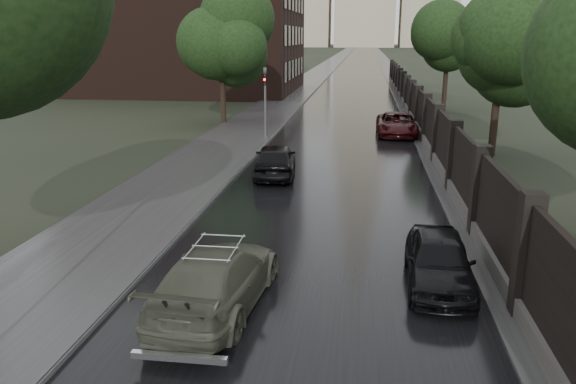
{
  "coord_description": "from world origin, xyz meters",
  "views": [
    {
      "loc": [
        1.2,
        -6.21,
        5.68
      ],
      "look_at": [
        -0.81,
        8.65,
        1.5
      ],
      "focal_mm": 35.0,
      "sensor_mm": 36.0,
      "label": 1
    }
  ],
  "objects_px": {
    "traffic_light": "(265,97)",
    "car_right_near": "(439,260)",
    "tree_right_b": "(501,52)",
    "car_right_far": "(396,124)",
    "tree_left_far": "(221,43)",
    "tree_right_c": "(448,46)",
    "hatchback_left": "(275,160)",
    "volga_sedan": "(216,279)"
  },
  "relations": [
    {
      "from": "tree_left_far",
      "to": "volga_sedan",
      "type": "height_order",
      "value": "tree_left_far"
    },
    {
      "from": "tree_right_b",
      "to": "tree_right_c",
      "type": "relative_size",
      "value": 1.0
    },
    {
      "from": "car_right_far",
      "to": "volga_sedan",
      "type": "bearing_deg",
      "value": -102.97
    },
    {
      "from": "tree_left_far",
      "to": "car_right_far",
      "type": "bearing_deg",
      "value": -14.45
    },
    {
      "from": "traffic_light",
      "to": "car_right_far",
      "type": "distance_m",
      "value": 7.92
    },
    {
      "from": "tree_right_b",
      "to": "tree_left_far",
      "type": "bearing_deg",
      "value": 152.7
    },
    {
      "from": "hatchback_left",
      "to": "car_right_far",
      "type": "bearing_deg",
      "value": -122.73
    },
    {
      "from": "tree_right_c",
      "to": "car_right_near",
      "type": "bearing_deg",
      "value": -97.5
    },
    {
      "from": "tree_right_c",
      "to": "car_right_far",
      "type": "relative_size",
      "value": 1.44
    },
    {
      "from": "tree_right_c",
      "to": "car_right_far",
      "type": "distance_m",
      "value": 14.25
    },
    {
      "from": "tree_right_c",
      "to": "traffic_light",
      "type": "distance_m",
      "value": 19.26
    },
    {
      "from": "car_right_near",
      "to": "tree_left_far",
      "type": "bearing_deg",
      "value": 116.87
    },
    {
      "from": "hatchback_left",
      "to": "volga_sedan",
      "type": "bearing_deg",
      "value": 87.16
    },
    {
      "from": "traffic_light",
      "to": "volga_sedan",
      "type": "distance_m",
      "value": 20.69
    },
    {
      "from": "hatchback_left",
      "to": "car_right_far",
      "type": "relative_size",
      "value": 0.85
    },
    {
      "from": "volga_sedan",
      "to": "hatchback_left",
      "type": "distance_m",
      "value": 11.81
    },
    {
      "from": "tree_right_b",
      "to": "volga_sedan",
      "type": "height_order",
      "value": "tree_right_b"
    },
    {
      "from": "hatchback_left",
      "to": "car_right_near",
      "type": "relative_size",
      "value": 1.11
    },
    {
      "from": "car_right_near",
      "to": "tree_right_c",
      "type": "bearing_deg",
      "value": 84.33
    },
    {
      "from": "tree_right_c",
      "to": "car_right_far",
      "type": "xyz_separation_m",
      "value": [
        -4.37,
        -12.87,
        -4.27
      ]
    },
    {
      "from": "volga_sedan",
      "to": "car_right_far",
      "type": "height_order",
      "value": "volga_sedan"
    },
    {
      "from": "volga_sedan",
      "to": "hatchback_left",
      "type": "height_order",
      "value": "hatchback_left"
    },
    {
      "from": "tree_left_far",
      "to": "tree_right_c",
      "type": "xyz_separation_m",
      "value": [
        15.5,
        10.0,
        -0.29
      ]
    },
    {
      "from": "tree_right_b",
      "to": "tree_right_c",
      "type": "bearing_deg",
      "value": 90.0
    },
    {
      "from": "volga_sedan",
      "to": "car_right_far",
      "type": "xyz_separation_m",
      "value": [
        4.93,
        22.61,
        -0.0
      ]
    },
    {
      "from": "hatchback_left",
      "to": "car_right_far",
      "type": "xyz_separation_m",
      "value": [
        5.52,
        10.81,
        -0.03
      ]
    },
    {
      "from": "hatchback_left",
      "to": "car_right_near",
      "type": "xyz_separation_m",
      "value": [
        5.45,
        -10.01,
        -0.07
      ]
    },
    {
      "from": "tree_right_b",
      "to": "hatchback_left",
      "type": "height_order",
      "value": "tree_right_b"
    },
    {
      "from": "tree_right_b",
      "to": "hatchback_left",
      "type": "distance_m",
      "value": 12.17
    },
    {
      "from": "tree_left_far",
      "to": "volga_sedan",
      "type": "distance_m",
      "value": 26.61
    },
    {
      "from": "volga_sedan",
      "to": "car_right_far",
      "type": "bearing_deg",
      "value": -97.8
    },
    {
      "from": "tree_left_far",
      "to": "car_right_far",
      "type": "relative_size",
      "value": 1.52
    },
    {
      "from": "tree_right_b",
      "to": "car_right_far",
      "type": "distance_m",
      "value": 7.98
    },
    {
      "from": "traffic_light",
      "to": "car_right_near",
      "type": "relative_size",
      "value": 1.07
    },
    {
      "from": "tree_left_far",
      "to": "hatchback_left",
      "type": "bearing_deg",
      "value": -67.69
    },
    {
      "from": "tree_right_c",
      "to": "car_right_near",
      "type": "xyz_separation_m",
      "value": [
        -4.43,
        -33.69,
        -4.31
      ]
    },
    {
      "from": "tree_right_b",
      "to": "car_right_near",
      "type": "xyz_separation_m",
      "value": [
        -4.43,
        -15.69,
        -4.31
      ]
    },
    {
      "from": "tree_right_b",
      "to": "car_right_near",
      "type": "height_order",
      "value": "tree_right_b"
    },
    {
      "from": "tree_right_c",
      "to": "car_right_near",
      "type": "height_order",
      "value": "tree_right_c"
    },
    {
      "from": "tree_right_c",
      "to": "hatchback_left",
      "type": "bearing_deg",
      "value": -112.66
    },
    {
      "from": "tree_right_b",
      "to": "hatchback_left",
      "type": "relative_size",
      "value": 1.7
    },
    {
      "from": "traffic_light",
      "to": "car_right_far",
      "type": "bearing_deg",
      "value": 16.03
    }
  ]
}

